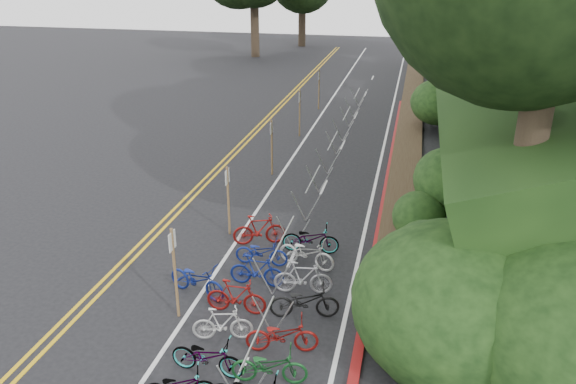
# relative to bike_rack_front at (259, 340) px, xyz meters

# --- Properties ---
(ground) EXTENTS (120.00, 120.00, 0.00)m
(ground) POSITION_rel_bike_rack_front_xyz_m (-3.47, 1.48, -0.79)
(ground) COLOR black
(ground) RESTS_ON ground
(road_markings) EXTENTS (7.47, 80.00, 0.01)m
(road_markings) POSITION_rel_bike_rack_front_xyz_m (-2.84, 11.58, -0.78)
(road_markings) COLOR gold
(road_markings) RESTS_ON ground
(red_curb) EXTENTS (0.25, 28.00, 0.10)m
(red_curb) POSITION_rel_bike_rack_front_xyz_m (2.23, 13.48, -0.74)
(red_curb) COLOR maroon
(red_curb) RESTS_ON ground
(embankment) EXTENTS (14.30, 48.14, 9.11)m
(embankment) POSITION_rel_bike_rack_front_xyz_m (9.49, 20.52, 1.78)
(embankment) COLOR black
(embankment) RESTS_ON ground
(bike_rack_front) EXTENTS (1.10, 2.86, 1.07)m
(bike_rack_front) POSITION_rel_bike_rack_front_xyz_m (0.00, 0.00, 0.00)
(bike_rack_front) COLOR #A2A2A2
(bike_rack_front) RESTS_ON ground
(bike_racks_rest) EXTENTS (1.14, 23.00, 1.17)m
(bike_racks_rest) POSITION_rel_bike_rack_front_xyz_m (-0.47, 14.48, 0.07)
(bike_racks_rest) COLOR #A2A2A2
(bike_racks_rest) RESTS_ON ground
(signpost_near) EXTENTS (0.08, 0.40, 2.63)m
(signpost_near) POSITION_rel_bike_rack_front_xyz_m (-2.68, 1.52, 0.71)
(signpost_near) COLOR brown
(signpost_near) RESTS_ON ground
(signposts_rest) EXTENTS (0.08, 18.40, 2.50)m
(signposts_rest) POSITION_rel_bike_rack_front_xyz_m (-2.87, 15.48, 0.64)
(signposts_rest) COLOR brown
(signposts_rest) RESTS_ON ground
(bike_front) EXTENTS (1.24, 2.04, 1.01)m
(bike_front) POSITION_rel_bike_rack_front_xyz_m (-2.55, 2.61, -0.28)
(bike_front) COLOR navy
(bike_front) RESTS_ON ground
(bike_valet) EXTENTS (3.36, 9.26, 1.07)m
(bike_valet) POSITION_rel_bike_rack_front_xyz_m (-0.36, 2.23, -0.31)
(bike_valet) COLOR slate
(bike_valet) RESTS_ON ground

